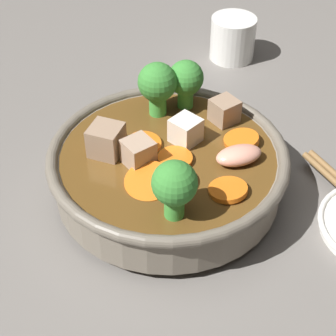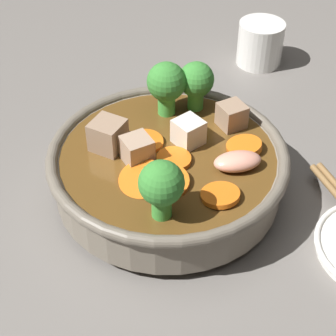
{
  "view_description": "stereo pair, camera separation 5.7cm",
  "coord_description": "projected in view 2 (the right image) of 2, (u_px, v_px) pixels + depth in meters",
  "views": [
    {
      "loc": [
        0.35,
        -0.25,
        0.41
      ],
      "look_at": [
        0.0,
        0.0,
        0.04
      ],
      "focal_mm": 60.0,
      "sensor_mm": 36.0,
      "label": 1
    },
    {
      "loc": [
        0.38,
        -0.2,
        0.41
      ],
      "look_at": [
        0.0,
        0.0,
        0.04
      ],
      "focal_mm": 60.0,
      "sensor_mm": 36.0,
      "label": 2
    }
  ],
  "objects": [
    {
      "name": "tea_cup",
      "position": [
        260.0,
        43.0,
        0.78
      ],
      "size": [
        0.06,
        0.06,
        0.06
      ],
      "color": "white",
      "rests_on": "ground_plane"
    },
    {
      "name": "ground_plane",
      "position": [
        168.0,
        194.0,
        0.59
      ],
      "size": [
        3.0,
        3.0,
        0.0
      ],
      "primitive_type": "plane",
      "color": "slate"
    },
    {
      "name": "stirfry_bowl",
      "position": [
        169.0,
        164.0,
        0.57
      ],
      "size": [
        0.24,
        0.24,
        0.11
      ],
      "color": "slate",
      "rests_on": "ground_plane"
    }
  ]
}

